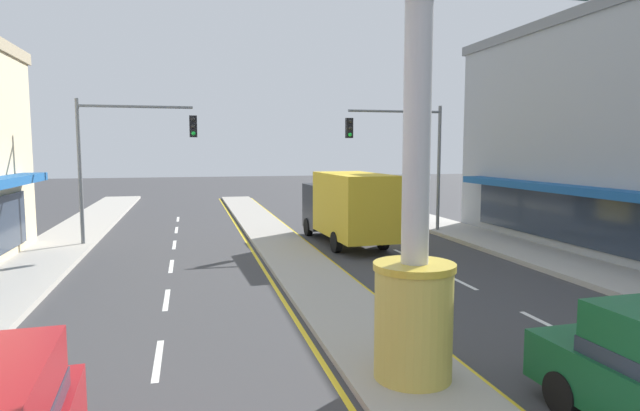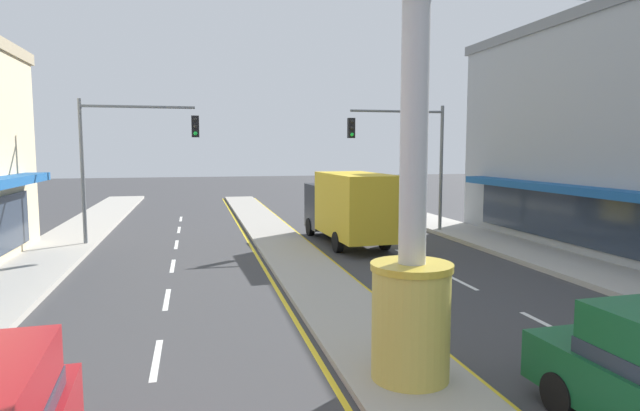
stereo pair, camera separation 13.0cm
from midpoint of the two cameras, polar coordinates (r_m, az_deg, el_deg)
The scene contains 8 objects.
median_strip at distance 20.32m, azimuth -2.44°, elevation -5.57°, with size 2.25×52.00×0.14m, color #A39E93.
sidewalk_left at distance 18.83m, azimuth -29.79°, elevation -7.24°, with size 2.77×60.00×0.18m, color #ADA89E.
sidewalk_right at distance 22.11m, azimuth 22.61°, elevation -5.03°, with size 2.77×60.00×0.18m, color #ADA89E.
lane_markings at distance 19.04m, azimuth -1.67°, elevation -6.56°, with size 8.99×52.00×0.01m.
district_sign at distance 9.30m, azimuth 10.26°, elevation 5.97°, with size 7.19×1.43×8.31m.
traffic_light_left_side at distance 24.27m, azimuth -19.58°, elevation 5.90°, with size 4.86×0.46×6.20m.
traffic_light_right_side at distance 26.29m, azimuth 9.39°, elevation 6.15°, with size 4.86×0.46×6.20m.
box_truck_near_right_lane at distance 23.36m, azimuth 3.20°, elevation -0.03°, with size 2.52×7.00×3.12m.
Camera 2 is at (-3.62, -1.58, 4.15)m, focal length 30.40 mm.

